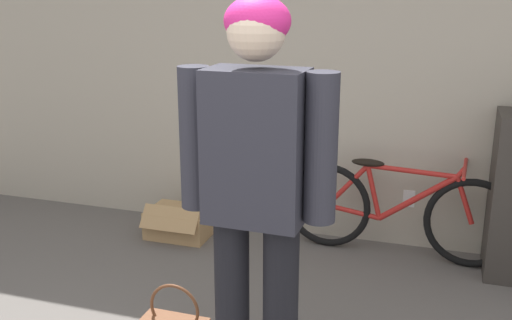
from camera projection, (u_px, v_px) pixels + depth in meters
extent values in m
cube|color=#B7AD99|center=(336.00, 57.00, 4.08)|extent=(8.00, 0.06, 2.60)
cube|color=white|center=(409.00, 199.00, 4.15)|extent=(0.08, 0.01, 0.12)
cylinder|color=black|center=(232.00, 306.00, 2.63)|extent=(0.15, 0.15, 0.84)
cylinder|color=black|center=(280.00, 314.00, 2.56)|extent=(0.15, 0.15, 0.84)
cube|color=#2D2D38|center=(256.00, 147.00, 2.39)|extent=(0.41, 0.25, 0.63)
cylinder|color=#2D2D38|center=(195.00, 138.00, 2.46)|extent=(0.13, 0.13, 0.60)
cylinder|color=#2D2D38|center=(321.00, 149.00, 2.31)|extent=(0.13, 0.13, 0.60)
sphere|color=beige|center=(256.00, 32.00, 2.26)|extent=(0.23, 0.23, 0.23)
ellipsoid|color=#EA2884|center=(257.00, 21.00, 2.27)|extent=(0.26, 0.24, 0.19)
torus|color=black|center=(327.00, 205.00, 4.16)|extent=(0.61, 0.08, 0.60)
torus|color=black|center=(472.00, 224.00, 3.84)|extent=(0.61, 0.08, 0.60)
cylinder|color=red|center=(353.00, 212.00, 4.11)|extent=(0.37, 0.05, 0.08)
cylinder|color=red|center=(347.00, 186.00, 4.07)|extent=(0.29, 0.05, 0.34)
cylinder|color=red|center=(373.00, 192.00, 4.02)|extent=(0.13, 0.04, 0.37)
cylinder|color=red|center=(417.00, 198.00, 3.92)|extent=(0.50, 0.06, 0.38)
cylinder|color=red|center=(412.00, 171.00, 3.89)|extent=(0.57, 0.06, 0.05)
cylinder|color=red|center=(465.00, 200.00, 3.82)|extent=(0.15, 0.04, 0.31)
cylinder|color=red|center=(461.00, 173.00, 3.78)|extent=(0.07, 0.04, 0.08)
cylinder|color=red|center=(465.00, 169.00, 3.76)|extent=(0.05, 0.46, 0.02)
ellipsoid|color=black|center=(368.00, 163.00, 3.98)|extent=(0.22, 0.09, 0.05)
torus|color=brown|center=(174.00, 309.00, 2.95)|extent=(0.27, 0.02, 0.27)
cube|color=tan|center=(180.00, 222.00, 4.39)|extent=(0.45, 0.33, 0.20)
cube|color=tan|center=(169.00, 219.00, 4.21)|extent=(0.43, 0.12, 0.15)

